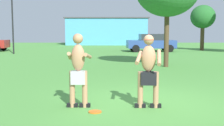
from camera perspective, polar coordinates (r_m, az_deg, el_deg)
ground_plane at (r=7.51m, az=6.65°, el=-7.73°), size 80.00×80.00×0.00m
player_with_cap at (r=6.89m, az=6.92°, el=-0.89°), size 0.67×0.59×1.74m
player_in_gray at (r=6.94m, az=-6.81°, el=-1.08°), size 0.58×0.62×1.75m
frisbee at (r=6.63m, az=-3.54°, el=-9.49°), size 0.30×0.30×0.03m
car_blue_far_end at (r=26.54m, az=7.52°, el=4.02°), size 4.42×2.27×1.58m
lamp_post at (r=24.84m, az=-19.12°, el=9.61°), size 0.60×0.24×5.58m
outbuilding_behind_lot at (r=40.72m, az=-1.22°, el=6.23°), size 11.14×5.73×3.66m
tree_right_field at (r=29.14m, az=17.12°, el=8.53°), size 2.32×2.32×4.28m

